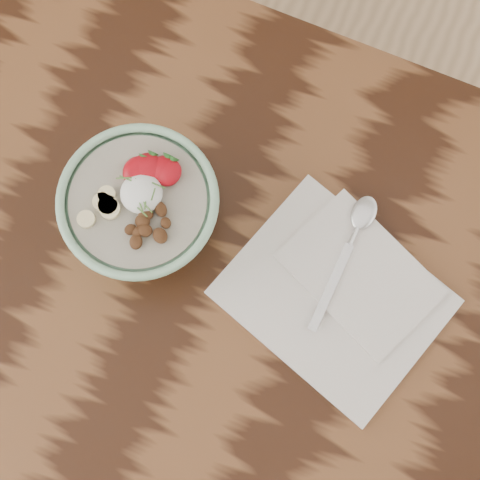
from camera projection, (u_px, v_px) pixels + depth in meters
The scene contains 4 objects.
table at pixel (172, 313), 95.49cm from camera, with size 160.00×90.00×75.00cm.
breakfast_bowl at pixel (143, 209), 82.47cm from camera, with size 19.37×19.37×12.79cm.
napkin at pixel (339, 292), 86.12cm from camera, with size 31.22×27.97×1.60cm.
spoon at pixel (356, 231), 86.55cm from camera, with size 3.42×19.36×1.01cm.
Camera 1 is at (13.43, -6.59, 161.09)cm, focal length 50.00 mm.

